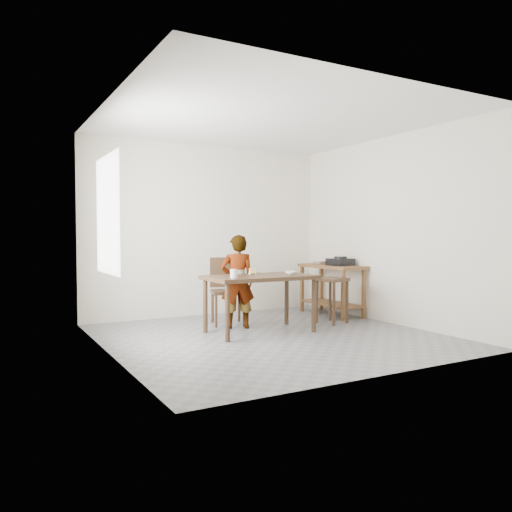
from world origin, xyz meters
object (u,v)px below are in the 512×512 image
dining_chair (228,291)px  child (237,282)px  dining_table (260,304)px  prep_counter (331,290)px  stool (332,301)px

dining_chair → child: bearing=-74.5°
dining_table → child: 0.50m
dining_table → prep_counter: 1.86m
prep_counter → stool: size_ratio=1.83×
stool → dining_table: bearing=-176.1°
dining_chair → dining_table: bearing=-63.9°
child → prep_counter: bearing=-152.1°
prep_counter → dining_table: bearing=-157.9°
child → dining_chair: child is taller
dining_table → stool: 1.26m
prep_counter → child: (-1.84, -0.30, 0.24)m
dining_table → prep_counter: size_ratio=1.17×
prep_counter → stool: 0.78m
dining_chair → stool: 1.51m
dining_table → child: size_ratio=1.09×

